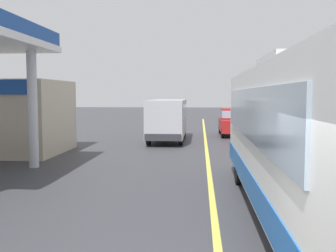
{
  "coord_description": "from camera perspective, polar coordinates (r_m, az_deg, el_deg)",
  "views": [
    {
      "loc": [
        -0.33,
        -4.07,
        2.74
      ],
      "look_at": [
        -1.5,
        10.0,
        1.6
      ],
      "focal_mm": 41.45,
      "sensor_mm": 36.0,
      "label": 1
    }
  ],
  "objects": [
    {
      "name": "ground",
      "position": [
        24.23,
        5.5,
        -1.9
      ],
      "size": [
        120.0,
        120.0,
        0.0
      ],
      "primitive_type": "plane",
      "color": "#38383D"
    },
    {
      "name": "lane_divider_stripe",
      "position": [
        19.27,
        5.7,
        -3.57
      ],
      "size": [
        0.16,
        50.0,
        0.01
      ],
      "primitive_type": "cube",
      "color": "#D8CC4C",
      "rests_on": "ground"
    },
    {
      "name": "coach_bus_main",
      "position": [
        8.98,
        19.9,
        -2.19
      ],
      "size": [
        2.6,
        11.04,
        3.69
      ],
      "color": "white",
      "rests_on": "ground"
    },
    {
      "name": "minibus_opposing_lane",
      "position": [
        22.95,
        -0.04,
        1.45
      ],
      "size": [
        2.04,
        6.13,
        2.44
      ],
      "color": "#A5A5AD",
      "rests_on": "ground"
    },
    {
      "name": "car_trailing_behind_bus",
      "position": [
        26.39,
        9.49,
        0.8
      ],
      "size": [
        1.7,
        4.2,
        1.82
      ],
      "color": "maroon",
      "rests_on": "ground"
    }
  ]
}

